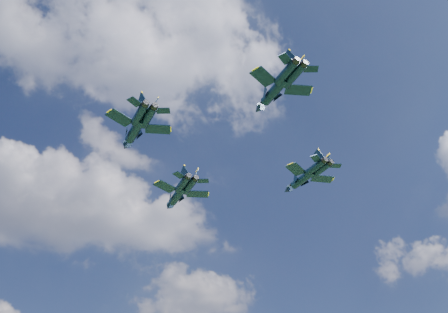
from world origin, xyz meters
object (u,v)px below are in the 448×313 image
jet_left (134,131)px  jet_slot (273,92)px  jet_right (302,179)px  jet_lead (177,196)px

jet_left → jet_slot: bearing=-48.1°
jet_left → jet_slot: jet_slot is taller
jet_right → jet_lead: bearing=132.6°
jet_left → jet_slot: 28.37m
jet_lead → jet_right: jet_lead is taller
jet_right → jet_slot: bearing=-138.6°
jet_left → jet_right: bearing=-1.0°
jet_lead → jet_left: 25.90m
jet_lead → jet_right: size_ratio=1.08×
jet_right → jet_slot: (-13.61, -25.00, 1.32)m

